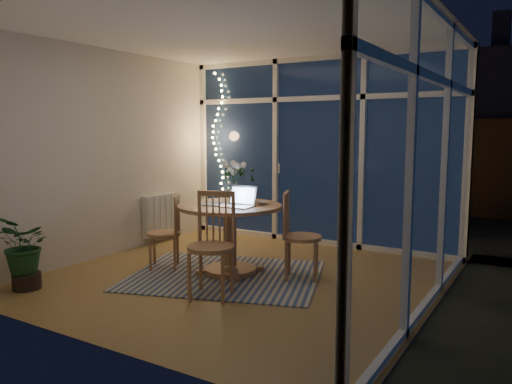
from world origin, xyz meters
TOP-DOWN VIEW (x-y plane):
  - floor at (0.00, 0.00)m, footprint 4.00×4.00m
  - ceiling at (0.00, 0.00)m, footprint 4.00×4.00m
  - wall_back at (0.00, 2.00)m, footprint 4.00×0.04m
  - wall_front at (0.00, -2.00)m, footprint 4.00×0.04m
  - wall_left at (-2.00, 0.00)m, footprint 0.04×4.00m
  - wall_right at (2.00, 0.00)m, footprint 0.04×4.00m
  - window_wall_back at (0.00, 1.96)m, footprint 4.00×0.10m
  - window_wall_right at (1.96, 0.00)m, footprint 0.10×4.00m
  - radiator at (-1.94, 0.90)m, footprint 0.10×0.70m
  - fairy_lights at (-1.65, 1.88)m, footprint 0.24×0.10m
  - garden_patio at (0.50, 5.00)m, footprint 12.00×6.00m
  - garden_fence at (0.00, 5.50)m, footprint 11.00×0.08m
  - neighbour_roof at (0.30, 8.50)m, footprint 7.00×3.00m
  - garden_shrubs at (-0.80, 3.40)m, footprint 0.90×0.90m
  - rug at (-0.19, -0.03)m, footprint 2.44×2.19m
  - dining_table at (-0.19, 0.07)m, footprint 1.45×1.45m
  - chair_left at (-0.97, -0.15)m, footprint 0.56×0.56m
  - chair_right at (0.57, 0.32)m, footprint 0.58×0.58m
  - chair_front at (0.10, -0.68)m, footprint 0.60×0.60m
  - laptop at (-0.03, -0.04)m, footprint 0.33×0.28m
  - flower_vase at (-0.31, 0.39)m, footprint 0.26×0.26m
  - bowl at (0.11, 0.27)m, footprint 0.19×0.19m
  - newspapers at (-0.28, -0.01)m, footprint 0.44×0.37m
  - phone at (-0.17, -0.06)m, footprint 0.12×0.08m
  - potted_plant at (-1.65, -1.44)m, footprint 0.63×0.58m

SIDE VIEW (x-z plane):
  - garden_patio at x=0.50m, z-range -0.11..-0.01m
  - floor at x=0.00m, z-range 0.00..0.00m
  - rug at x=-0.19m, z-range 0.00..0.01m
  - potted_plant at x=-1.65m, z-range 0.00..0.76m
  - dining_table at x=-0.19m, z-range 0.00..0.78m
  - radiator at x=-1.94m, z-range 0.11..0.69m
  - chair_left at x=-0.97m, z-range 0.00..0.87m
  - garden_shrubs at x=-0.80m, z-range 0.00..0.90m
  - chair_right at x=0.57m, z-range 0.00..0.96m
  - chair_front at x=0.10m, z-range 0.00..1.02m
  - phone at x=-0.17m, z-range 0.78..0.79m
  - newspapers at x=-0.28m, z-range 0.78..0.79m
  - bowl at x=0.11m, z-range 0.78..0.82m
  - flower_vase at x=-0.31m, z-range 0.78..0.99m
  - garden_fence at x=0.00m, z-range 0.00..1.80m
  - laptop at x=-0.03m, z-range 0.78..1.02m
  - wall_back at x=0.00m, z-range 0.00..2.60m
  - wall_front at x=0.00m, z-range 0.00..2.60m
  - wall_left at x=-2.00m, z-range 0.00..2.60m
  - wall_right at x=2.00m, z-range 0.00..2.60m
  - window_wall_back at x=0.00m, z-range 0.00..2.60m
  - window_wall_right at x=1.96m, z-range 0.00..2.60m
  - fairy_lights at x=-1.65m, z-range 0.60..2.45m
  - neighbour_roof at x=0.30m, z-range 1.10..3.30m
  - ceiling at x=0.00m, z-range 2.60..2.60m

